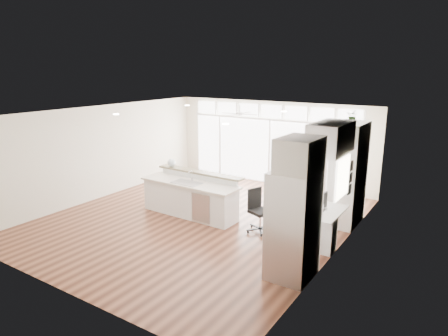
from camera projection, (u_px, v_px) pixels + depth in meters
The scene contains 24 objects.
floor at pixel (199, 219), 10.17m from camera, with size 7.00×8.00×0.02m, color #492316.
ceiling at pixel (198, 113), 9.50m from camera, with size 7.00×8.00×0.02m, color white.
wall_back at pixel (271, 143), 13.09m from camera, with size 7.00×0.04×2.70m, color silver.
wall_front at pixel (54, 217), 6.58m from camera, with size 7.00×0.04×2.70m, color silver.
wall_left at pixel (102, 152), 11.68m from camera, with size 0.04×8.00×2.70m, color silver.
wall_right at pixel (339, 191), 7.99m from camera, with size 0.04×8.00×2.70m, color silver.
glass_wall at pixel (270, 152), 13.11m from camera, with size 5.80×0.06×2.08m, color white.
transom_row at pixel (271, 111), 12.79m from camera, with size 5.90×0.06×0.40m, color white.
desk_window at pixel (342, 178), 8.20m from camera, with size 0.04×0.85×0.85m, color silver.
ceiling_fan at pixel (240, 110), 12.10m from camera, with size 1.16×1.16×0.32m, color silver.
recessed_lights at pixel (203, 113), 9.67m from camera, with size 3.40×3.00×0.02m, color white.
oven_cabinet at pixel (348, 174), 9.65m from camera, with size 0.64×1.20×2.50m, color white.
desk_nook at pixel (323, 227), 8.67m from camera, with size 0.72×1.30×0.76m, color white.
upper_cabinets at pixel (331, 138), 8.16m from camera, with size 0.64×1.30×0.64m, color white.
refrigerator at pixel (293, 225), 7.18m from camera, with size 0.76×0.90×2.00m, color #B7B6BC.
fridge_cabinet at pixel (300, 155), 6.83m from camera, with size 0.64×0.90×0.60m, color white.
framed_photos at pixel (350, 178), 8.75m from camera, with size 0.06×0.22×0.80m, color black.
kitchen_island at pixel (190, 195), 10.32m from camera, with size 2.73×1.03×1.09m, color white.
rug at pixel (315, 228), 9.56m from camera, with size 0.85×0.62×0.01m, color #342310.
office_chair at pixel (260, 211), 9.26m from camera, with size 0.53×0.48×1.01m, color black.
fishbowl at pixel (172, 163), 11.00m from camera, with size 0.22×0.22×0.22m, color silver.
monitor at pixel (321, 201), 8.57m from camera, with size 0.08×0.47×0.39m, color black.
keyboard at pixel (313, 208), 8.70m from camera, with size 0.12×0.32×0.02m, color white.
potted_plant at pixel (353, 117), 9.32m from camera, with size 0.27×0.30×0.23m, color #315323.
Camera 1 is at (5.71, -7.66, 3.75)m, focal length 32.00 mm.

